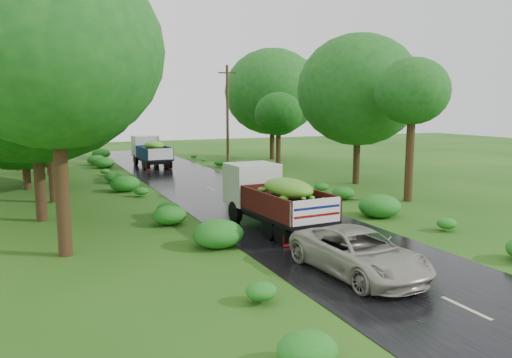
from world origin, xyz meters
TOP-DOWN VIEW (x-y plane):
  - ground at (0.00, 0.00)m, footprint 120.00×120.00m
  - road at (0.00, 5.00)m, footprint 6.50×80.00m
  - road_lines at (0.00, 6.00)m, footprint 0.12×69.60m
  - truck_near at (-0.87, 5.54)m, footprint 2.48×6.18m
  - truck_far at (-0.89, 29.05)m, footprint 2.32×6.02m
  - car at (-0.99, -0.76)m, footprint 2.56×5.05m
  - utility_pole at (5.23, 26.83)m, footprint 1.40×0.67m
  - trees_left at (-9.84, 21.49)m, footprint 6.18×34.47m
  - trees_right at (9.82, 21.03)m, footprint 6.38×25.59m
  - shrubs at (0.00, 14.00)m, footprint 11.90×44.00m

SIDE VIEW (x-z plane):
  - ground at x=0.00m, z-range 0.00..0.00m
  - road at x=0.00m, z-range 0.00..0.02m
  - road_lines at x=0.00m, z-range 0.02..0.02m
  - shrubs at x=0.00m, z-range 0.00..0.70m
  - car at x=-0.99m, z-range 0.02..1.39m
  - truck_far at x=-0.89m, z-range 0.16..2.66m
  - truck_near at x=-0.87m, z-range 0.17..2.72m
  - utility_pole at x=5.23m, z-range 0.13..8.56m
  - trees_right at x=9.82m, z-range 1.77..10.07m
  - trees_left at x=-9.84m, z-range 2.04..11.51m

